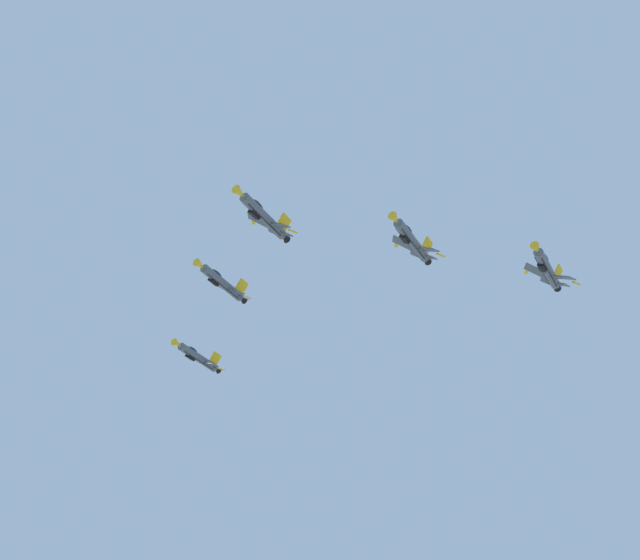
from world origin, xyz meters
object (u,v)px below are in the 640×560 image
fighter_jet_left_outer (547,268)px  fighter_jet_right_outer (197,357)px  fighter_jet_right_wing (222,282)px  fighter_jet_lead (263,216)px  fighter_jet_left_wing (411,240)px

fighter_jet_left_outer → fighter_jet_right_outer: fighter_jet_left_outer is taller
fighter_jet_right_wing → fighter_jet_lead: bearing=141.9°
fighter_jet_lead → fighter_jet_right_wing: (-7.37, 22.09, 0.26)m
fighter_jet_right_wing → fighter_jet_left_outer: fighter_jet_right_wing is taller
fighter_jet_lead → fighter_jet_left_outer: bearing=-139.4°
fighter_jet_lead → fighter_jet_left_outer: fighter_jet_lead is taller
fighter_jet_left_wing → fighter_jet_right_wing: 37.70m
fighter_jet_right_wing → fighter_jet_right_outer: 24.71m
fighter_jet_lead → fighter_jet_right_wing: bearing=-38.1°
fighter_jet_right_wing → fighter_jet_left_outer: size_ratio=1.00×
fighter_jet_right_wing → fighter_jet_right_outer: size_ratio=1.00×
fighter_jet_lead → fighter_jet_left_wing: size_ratio=1.00×
fighter_jet_left_outer → fighter_jet_right_wing: bearing=18.0°
fighter_jet_lead → fighter_jet_right_outer: size_ratio=1.00×
fighter_jet_left_outer → fighter_jet_right_outer: (-62.74, 39.54, -0.51)m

